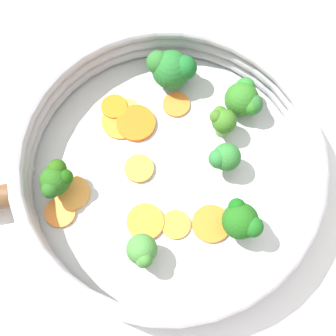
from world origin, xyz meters
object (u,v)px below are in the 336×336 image
(carrot_slice_9, at_px, (114,107))
(broccoli_floret_1, at_px, (56,180))
(carrot_slice_3, at_px, (60,212))
(skillet, at_px, (168,174))
(carrot_slice_1, at_px, (145,222))
(carrot_slice_2, at_px, (139,169))
(broccoli_floret_4, at_px, (242,221))
(carrot_slice_6, at_px, (136,123))
(carrot_slice_10, at_px, (72,193))
(broccoli_floret_0, at_px, (244,99))
(carrot_slice_8, at_px, (211,224))
(broccoli_floret_5, at_px, (171,68))
(broccoli_floret_2, at_px, (224,158))
(carrot_slice_0, at_px, (126,111))
(carrot_slice_4, at_px, (176,225))
(broccoli_floret_3, at_px, (142,252))
(broccoli_floret_6, at_px, (222,120))
(carrot_slice_5, at_px, (180,105))
(carrot_slice_7, at_px, (121,121))

(carrot_slice_9, height_order, broccoli_floret_1, broccoli_floret_1)
(carrot_slice_3, xyz_separation_m, carrot_slice_9, (0.14, -0.04, 0.00))
(carrot_slice_3, height_order, carrot_slice_9, same)
(skillet, height_order, carrot_slice_1, carrot_slice_1)
(carrot_slice_2, relative_size, broccoli_floret_4, 0.69)
(carrot_slice_6, height_order, carrot_slice_10, same)
(broccoli_floret_0, bearing_deg, carrot_slice_8, 170.48)
(broccoli_floret_5, bearing_deg, broccoli_floret_2, -146.57)
(carrot_slice_0, relative_size, broccoli_floret_1, 0.70)
(carrot_slice_4, relative_size, broccoli_floret_3, 0.75)
(skillet, height_order, broccoli_floret_6, broccoli_floret_6)
(carrot_slice_5, relative_size, carrot_slice_8, 0.77)
(carrot_slice_4, xyz_separation_m, carrot_slice_6, (0.12, 0.06, 0.00))
(carrot_slice_2, relative_size, carrot_slice_9, 1.07)
(carrot_slice_0, height_order, carrot_slice_8, same)
(broccoli_floret_3, bearing_deg, carrot_slice_8, -58.15)
(carrot_slice_4, distance_m, carrot_slice_8, 0.04)
(carrot_slice_1, distance_m, carrot_slice_8, 0.07)
(skillet, height_order, carrot_slice_0, carrot_slice_0)
(carrot_slice_4, bearing_deg, broccoli_floret_2, -31.12)
(carrot_slice_4, xyz_separation_m, carrot_slice_9, (0.14, 0.09, 0.00))
(carrot_slice_2, relative_size, broccoli_floret_3, 0.77)
(skillet, relative_size, broccoli_floret_4, 6.64)
(carrot_slice_10, bearing_deg, carrot_slice_3, 159.48)
(carrot_slice_1, height_order, broccoli_floret_5, broccoli_floret_5)
(carrot_slice_8, xyz_separation_m, carrot_slice_10, (0.02, 0.16, 0.00))
(carrot_slice_9, bearing_deg, carrot_slice_1, -157.67)
(carrot_slice_9, bearing_deg, carrot_slice_10, 164.71)
(carrot_slice_3, xyz_separation_m, broccoli_floret_2, (0.08, -0.17, 0.03))
(carrot_slice_4, bearing_deg, carrot_slice_10, 79.30)
(broccoli_floret_1, height_order, broccoli_floret_4, broccoli_floret_4)
(carrot_slice_1, relative_size, carrot_slice_7, 0.88)
(broccoli_floret_0, bearing_deg, broccoli_floret_6, 143.21)
(carrot_slice_9, bearing_deg, carrot_slice_6, -122.31)
(carrot_slice_0, xyz_separation_m, broccoli_floret_0, (0.02, -0.14, 0.02))
(carrot_slice_2, distance_m, carrot_slice_10, 0.08)
(carrot_slice_4, distance_m, broccoli_floret_5, 0.19)
(carrot_slice_0, relative_size, carrot_slice_8, 0.76)
(broccoli_floret_1, bearing_deg, carrot_slice_0, -29.19)
(carrot_slice_0, height_order, carrot_slice_6, carrot_slice_6)
(carrot_slice_6, height_order, carrot_slice_9, same)
(carrot_slice_6, relative_size, broccoli_floret_3, 1.06)
(carrot_slice_2, xyz_separation_m, carrot_slice_3, (-0.06, 0.08, -0.00))
(carrot_slice_9, relative_size, carrot_slice_10, 0.78)
(carrot_slice_2, bearing_deg, carrot_slice_0, 19.65)
(carrot_slice_0, bearing_deg, broccoli_floret_6, -95.96)
(broccoli_floret_2, height_order, broccoli_floret_5, broccoli_floret_5)
(broccoli_floret_6, bearing_deg, carrot_slice_6, 91.97)
(broccoli_floret_0, xyz_separation_m, broccoli_floret_4, (-0.15, -0.00, 0.01))
(carrot_slice_3, bearing_deg, carrot_slice_1, -89.82)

